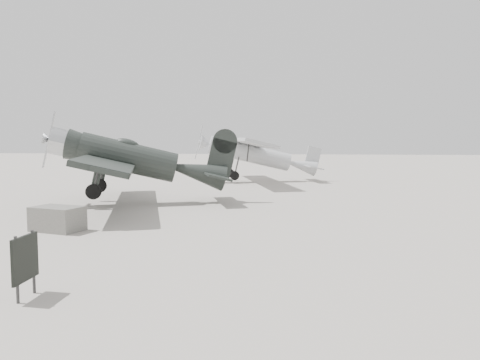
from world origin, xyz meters
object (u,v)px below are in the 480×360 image
(lowwing_monoplane, at_px, (137,160))
(sign_board, at_px, (25,259))
(highwing_monoplane, at_px, (255,151))
(equipment_block, at_px, (57,219))

(lowwing_monoplane, height_order, sign_board, lowwing_monoplane)
(sign_board, bearing_deg, highwing_monoplane, 82.99)
(equipment_block, distance_m, sign_board, 7.03)
(highwing_monoplane, xyz_separation_m, sign_board, (-2.32, -25.52, -1.49))
(lowwing_monoplane, xyz_separation_m, highwing_monoplane, (4.57, 12.35, 0.15))
(highwing_monoplane, relative_size, sign_board, 9.86)
(lowwing_monoplane, distance_m, equipment_block, 6.95)
(lowwing_monoplane, bearing_deg, highwing_monoplane, 51.93)
(equipment_block, height_order, sign_board, sign_board)
(equipment_block, xyz_separation_m, sign_board, (2.77, -6.45, 0.36))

